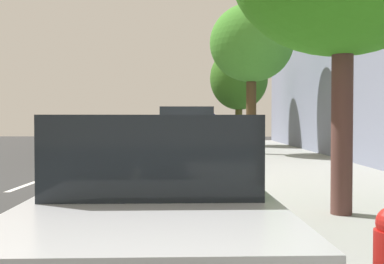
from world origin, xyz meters
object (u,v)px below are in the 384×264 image
(street_tree_far_end, at_px, (251,44))
(parked_suv_dark_blue_mid, at_px, (195,130))
(street_tree_corner, at_px, (239,79))
(cyclist_with_backpack, at_px, (213,130))
(bicycle_at_curb, at_px, (208,148))
(parked_pickup_white_second, at_px, (187,140))
(parked_sedan_silver_nearest, at_px, (158,200))

(street_tree_far_end, bearing_deg, parked_suv_dark_blue_mid, 117.22)
(parked_suv_dark_blue_mid, bearing_deg, street_tree_corner, 31.93)
(parked_suv_dark_blue_mid, relative_size, street_tree_corner, 0.88)
(cyclist_with_backpack, distance_m, street_tree_corner, 7.00)
(parked_suv_dark_blue_mid, bearing_deg, bicycle_at_curb, -81.89)
(parked_pickup_white_second, distance_m, street_tree_far_end, 6.10)
(parked_pickup_white_second, bearing_deg, cyclist_with_backpack, 76.95)
(parked_pickup_white_second, relative_size, cyclist_with_backpack, 2.97)
(parked_sedan_silver_nearest, relative_size, street_tree_corner, 0.83)
(parked_sedan_silver_nearest, distance_m, bicycle_at_curb, 14.14)
(bicycle_at_curb, relative_size, cyclist_with_backpack, 0.87)
(parked_suv_dark_blue_mid, bearing_deg, street_tree_far_end, -62.78)
(parked_pickup_white_second, relative_size, street_tree_far_end, 0.87)
(bicycle_at_curb, xyz_separation_m, cyclist_with_backpack, (0.22, -0.46, 0.74))
(cyclist_with_backpack, bearing_deg, bicycle_at_curb, 115.17)
(parked_sedan_silver_nearest, height_order, parked_pickup_white_second, parked_pickup_white_second)
(cyclist_with_backpack, relative_size, street_tree_corner, 0.33)
(street_tree_far_end, xyz_separation_m, street_tree_corner, (0.00, 6.14, -0.82))
(parked_suv_dark_blue_mid, xyz_separation_m, street_tree_far_end, (2.39, -4.65, 3.61))
(parked_pickup_white_second, bearing_deg, parked_sedan_silver_nearest, -89.38)
(parked_sedan_silver_nearest, bearing_deg, street_tree_far_end, 80.17)
(parked_suv_dark_blue_mid, bearing_deg, parked_pickup_white_second, -90.65)
(parked_suv_dark_blue_mid, height_order, street_tree_far_end, street_tree_far_end)
(street_tree_corner, bearing_deg, parked_pickup_white_second, -103.63)
(parked_suv_dark_blue_mid, height_order, bicycle_at_curb, parked_suv_dark_blue_mid)
(cyclist_with_backpack, bearing_deg, street_tree_corner, 75.99)
(bicycle_at_curb, height_order, cyclist_with_backpack, cyclist_with_backpack)
(cyclist_with_backpack, height_order, street_tree_corner, street_tree_corner)
(street_tree_corner, bearing_deg, parked_suv_dark_blue_mid, -148.07)
(parked_pickup_white_second, xyz_separation_m, street_tree_corner, (2.49, 10.27, 2.92))
(parked_suv_dark_blue_mid, relative_size, street_tree_far_end, 0.79)
(parked_sedan_silver_nearest, relative_size, cyclist_with_backpack, 2.49)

